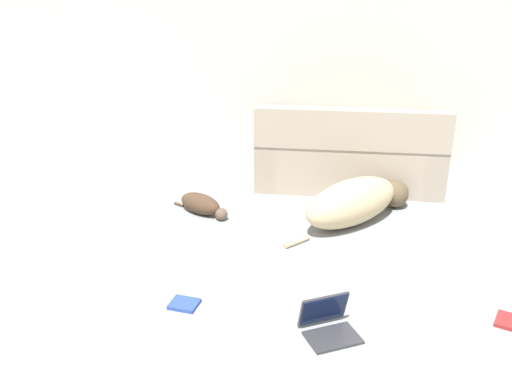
{
  "coord_description": "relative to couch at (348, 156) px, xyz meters",
  "views": [
    {
      "loc": [
        1.05,
        -1.0,
        1.98
      ],
      "look_at": [
        0.36,
        2.44,
        0.55
      ],
      "focal_mm": 40.0,
      "sensor_mm": 36.0,
      "label": 1
    }
  ],
  "objects": [
    {
      "name": "wall_back",
      "position": [
        -0.9,
        0.64,
        1.12
      ],
      "size": [
        7.96,
        0.06,
        2.8
      ],
      "color": "beige",
      "rests_on": "ground_plane"
    },
    {
      "name": "dog",
      "position": [
        0.11,
        -0.86,
        -0.1
      ],
      "size": [
        0.99,
        1.14,
        0.37
      ],
      "rotation": [
        0.0,
        0.0,
        0.87
      ],
      "color": "tan",
      "rests_on": "ground_plane"
    },
    {
      "name": "couch",
      "position": [
        0.0,
        0.0,
        0.0
      ],
      "size": [
        1.75,
        0.94,
        0.8
      ],
      "rotation": [
        0.0,
        0.0,
        3.21
      ],
      "color": "tan",
      "rests_on": "ground_plane"
    },
    {
      "name": "laptop_open",
      "position": [
        0.01,
        -2.4,
        -0.21
      ],
      "size": [
        0.39,
        0.38,
        0.22
      ],
      "rotation": [
        0.0,
        0.0,
        0.55
      ],
      "color": "#2D2D33",
      "rests_on": "ground_plane"
    },
    {
      "name": "book_blue",
      "position": [
        -0.88,
        -2.31,
        -0.26
      ],
      "size": [
        0.18,
        0.16,
        0.02
      ],
      "rotation": [
        0.0,
        0.0,
        -0.1
      ],
      "color": "#28428E",
      "rests_on": "ground_plane"
    },
    {
      "name": "cat",
      "position": [
        -1.16,
        -0.95,
        -0.19
      ],
      "size": [
        0.56,
        0.34,
        0.17
      ],
      "rotation": [
        0.0,
        0.0,
        5.83
      ],
      "color": "#473323",
      "rests_on": "ground_plane"
    }
  ]
}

